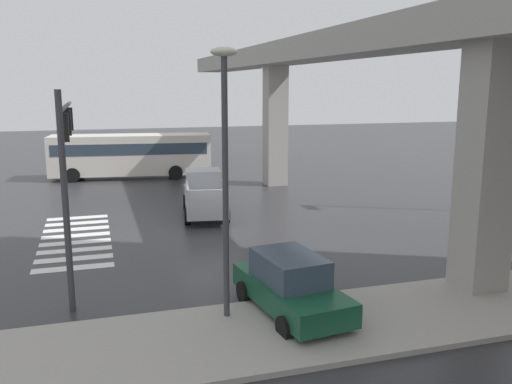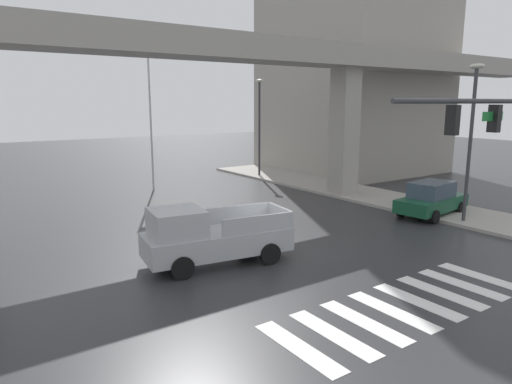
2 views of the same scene
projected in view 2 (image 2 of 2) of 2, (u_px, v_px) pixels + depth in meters
ground_plane at (278, 252)px, 17.45m from camera, size 120.00×120.00×0.00m
crosswalk_stripes at (405, 306)px, 12.77m from camera, size 8.25×2.80×0.01m
elevated_overpass at (196, 57)px, 21.08m from camera, size 57.91×2.51×8.76m
sidewalk_east at (413, 205)px, 25.09m from camera, size 4.00×36.00×0.15m
pickup_truck at (209, 237)px, 15.91m from camera, size 5.32×2.63×2.08m
sedan_dark_green at (432, 199)px, 22.82m from camera, size 4.49×2.36×1.72m
traffic_signal_mast at (512, 134)px, 14.79m from camera, size 8.69×0.32×6.20m
street_lamp_near_corner at (472, 125)px, 20.60m from camera, size 0.44×0.70×7.24m
street_lamp_mid_block at (341, 120)px, 27.19m from camera, size 0.44×0.70×7.24m
street_lamp_far_north at (259, 116)px, 33.96m from camera, size 0.44×0.70×7.24m
flagpole at (151, 101)px, 28.65m from camera, size 1.16×0.12×9.66m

